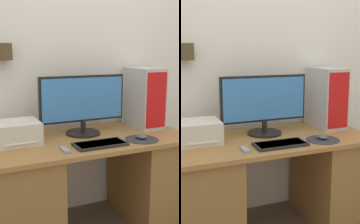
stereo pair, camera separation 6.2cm
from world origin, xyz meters
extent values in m
cube|color=white|center=(0.00, 0.75, 1.35)|extent=(6.40, 0.05, 2.70)
cylinder|color=#4C3D23|center=(-0.53, 0.67, 1.34)|extent=(0.11, 0.11, 0.12)
cube|color=olive|center=(0.00, 0.35, 0.71)|extent=(1.43, 0.69, 0.03)
cube|color=olive|center=(-0.50, 0.35, 0.35)|extent=(0.40, 0.64, 0.70)
cube|color=olive|center=(0.50, 0.35, 0.35)|extent=(0.40, 0.64, 0.70)
cylinder|color=black|center=(-0.01, 0.47, 0.74)|extent=(0.26, 0.26, 0.02)
cylinder|color=black|center=(-0.01, 0.47, 0.79)|extent=(0.04, 0.04, 0.10)
cube|color=black|center=(-0.01, 0.47, 1.00)|extent=(0.66, 0.03, 0.34)
cube|color=#387AC6|center=(-0.01, 0.46, 1.00)|extent=(0.63, 0.01, 0.31)
cube|color=black|center=(-0.02, 0.15, 0.74)|extent=(0.35, 0.17, 0.02)
cube|color=#424242|center=(-0.02, 0.15, 0.74)|extent=(0.32, 0.14, 0.01)
cylinder|color=#2D2D33|center=(0.31, 0.16, 0.73)|extent=(0.24, 0.24, 0.00)
ellipsoid|color=#4C4C51|center=(0.31, 0.17, 0.75)|extent=(0.07, 0.09, 0.03)
cube|color=#B2B2B7|center=(0.54, 0.50, 0.97)|extent=(0.20, 0.36, 0.48)
cube|color=red|center=(0.54, 0.33, 0.97)|extent=(0.18, 0.01, 0.43)
cube|color=beige|center=(-0.51, 0.43, 0.80)|extent=(0.29, 0.27, 0.15)
cube|color=white|center=(-0.51, 0.35, 0.76)|extent=(0.20, 0.12, 0.01)
cube|color=gray|center=(-0.27, 0.14, 0.74)|extent=(0.04, 0.12, 0.02)
camera|label=1|loc=(-0.89, -1.63, 1.36)|focal=50.00mm
camera|label=2|loc=(-0.84, -1.65, 1.36)|focal=50.00mm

